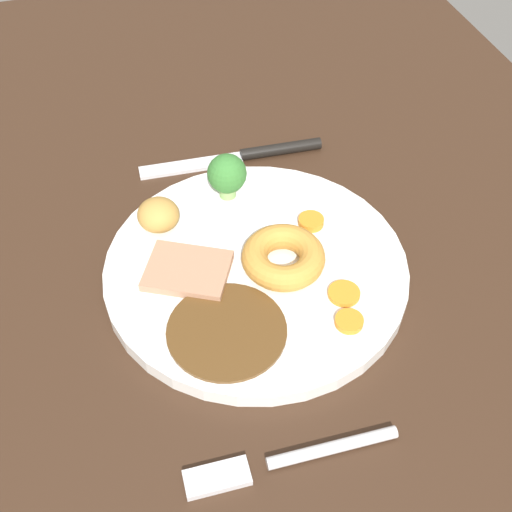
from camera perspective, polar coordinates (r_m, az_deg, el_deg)
dining_table at (r=57.66cm, az=-1.61°, el=-4.57°), size 120.00×84.00×3.60cm
dinner_plate at (r=57.25cm, az=0.00°, el=-1.16°), size 26.03×26.03×1.40cm
gravy_pool at (r=52.13cm, az=-2.53°, el=-6.42°), size 9.48×9.48×0.30cm
meat_slice_main at (r=55.97cm, az=-5.89°, el=-1.26°), size 7.84×8.52×0.80cm
yorkshire_pudding at (r=55.81cm, az=2.37°, el=-0.09°), size 7.08×7.08×2.20cm
roast_potato_left at (r=59.51cm, az=-8.39°, el=3.52°), size 5.02×5.04×2.89cm
carrot_coin_front at (r=60.06cm, az=4.74°, el=2.98°), size 2.32×2.32×0.68cm
carrot_coin_back at (r=54.78cm, az=7.56°, el=-3.21°), size 2.65×2.65×0.43cm
carrot_coin_side at (r=52.97cm, az=8.00°, el=-5.57°), size 2.28×2.28×0.56cm
broccoli_floret at (r=61.29cm, az=-2.51°, el=7.01°), size 3.66×3.66×4.52cm
fork at (r=47.88cm, az=2.57°, el=-17.07°), size 2.12×15.28×0.90cm
knife at (r=69.08cm, az=-0.54°, el=8.68°), size 2.39×18.55×1.20cm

